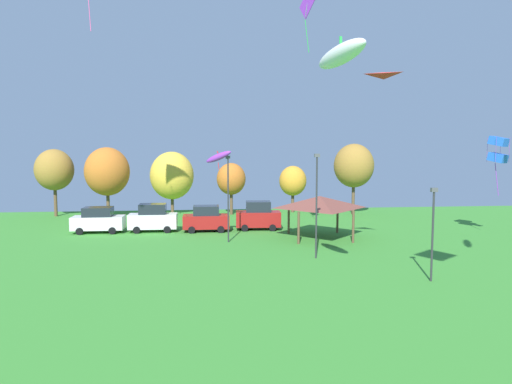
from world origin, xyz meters
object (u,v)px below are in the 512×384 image
kite_flying_1 (341,55)px  treeline_tree_4 (293,181)px  kite_flying_4 (307,6)px  kite_flying_8 (383,89)px  kite_flying_7 (219,157)px  light_post_2 (317,201)px  light_post_0 (433,228)px  treeline_tree_1 (107,172)px  parked_car_second_from_left (153,218)px  treeline_tree_5 (354,166)px  park_pavilion (320,202)px  treeline_tree_0 (54,170)px  treeline_tree_2 (172,176)px  light_post_1 (228,194)px  parked_car_rightmost_in_row (258,216)px  kite_flying_9 (498,150)px  treeline_tree_3 (231,179)px  parked_car_third_from_left (206,219)px  parked_car_leftmost (98,220)px

kite_flying_1 → treeline_tree_4: (3.99, 33.27, -8.00)m
kite_flying_4 → kite_flying_8: (4.38, -3.54, -6.26)m
kite_flying_7 → light_post_2: 9.52m
light_post_0 → treeline_tree_1: bearing=130.8°
parked_car_second_from_left → treeline_tree_5: (21.89, 9.31, 4.42)m
light_post_2 → treeline_tree_4: 23.69m
park_pavilion → light_post_2: (-1.98, -7.16, 0.94)m
treeline_tree_0 → treeline_tree_2: size_ratio=1.04×
light_post_1 → treeline_tree_1: treeline_tree_1 is taller
parked_car_rightmost_in_row → light_post_2: 12.43m
kite_flying_9 → park_pavilion: (-14.94, 1.40, -4.44)m
kite_flying_4 → light_post_2: 13.91m
kite_flying_8 → light_post_1: size_ratio=0.30×
light_post_2 → treeline_tree_3: 22.77m
kite_flying_9 → treeline_tree_4: kite_flying_9 is taller
light_post_1 → treeline_tree_3: light_post_1 is taller
kite_flying_1 → kite_flying_7: 17.53m
park_pavilion → treeline_tree_2: size_ratio=0.81×
treeline_tree_0 → treeline_tree_2: treeline_tree_0 is taller
light_post_0 → treeline_tree_5: size_ratio=0.65×
light_post_2 → treeline_tree_5: bearing=65.9°
light_post_1 → treeline_tree_2: 18.46m
kite_flying_8 → park_pavilion: size_ratio=0.36×
parked_car_second_from_left → parked_car_third_from_left: (4.87, -0.40, -0.08)m
kite_flying_1 → treeline_tree_0: kite_flying_1 is taller
kite_flying_9 → light_post_2: size_ratio=0.70×
parked_car_second_from_left → treeline_tree_2: bearing=85.9°
parked_car_third_from_left → kite_flying_9: bearing=-13.0°
kite_flying_8 → light_post_1: 14.44m
treeline_tree_5 → parked_car_leftmost: bearing=-160.7°
parked_car_second_from_left → parked_car_leftmost: bearing=-179.7°
kite_flying_9 → parked_car_rightmost_in_row: (-19.67, 6.05, -6.21)m
kite_flying_9 → parked_car_leftmost: 35.36m
kite_flying_1 → treeline_tree_0: 40.65m
parked_car_leftmost → light_post_2: 21.11m
treeline_tree_4 → kite_flying_4: bearing=-98.0°
parked_car_second_from_left → light_post_1: (6.69, -5.51, 2.66)m
parked_car_rightmost_in_row → treeline_tree_5: size_ratio=0.52×
parked_car_leftmost → parked_car_rightmost_in_row: size_ratio=1.07×
treeline_tree_1 → treeline_tree_5: 27.95m
treeline_tree_1 → parked_car_third_from_left: bearing=-42.6°
park_pavilion → treeline_tree_3: (-6.76, 15.10, 1.06)m
light_post_2 → treeline_tree_2: (-11.66, 23.69, 0.48)m
parked_car_second_from_left → treeline_tree_5: 24.20m
parked_car_rightmost_in_row → kite_flying_8: bearing=-58.5°
kite_flying_9 → kite_flying_4: bearing=-169.1°
kite_flying_7 → park_pavilion: size_ratio=0.40×
kite_flying_4 → treeline_tree_4: size_ratio=0.81×
kite_flying_4 → parked_car_leftmost: kite_flying_4 is taller
kite_flying_8 → light_post_0: bearing=-77.7°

